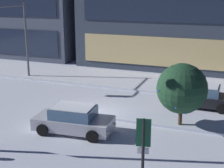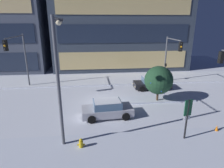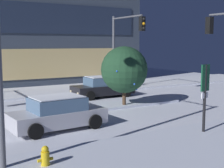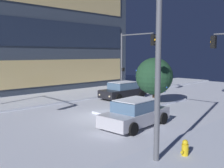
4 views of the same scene
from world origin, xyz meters
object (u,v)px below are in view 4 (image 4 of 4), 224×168
object	(u,v)px
car_far	(123,91)
street_lamp_arched	(138,17)
car_near	(135,113)
traffic_light_corner_far_right	(134,52)
decorated_tree_median	(154,76)
fire_hydrant	(185,150)

from	to	relation	value
car_far	street_lamp_arched	bearing A→B (deg)	46.66
car_far	car_near	bearing A→B (deg)	48.69
traffic_light_corner_far_right	street_lamp_arched	size ratio (longest dim) A/B	0.74
street_lamp_arched	decorated_tree_median	xyz separation A→B (m)	(8.53, 5.66, -3.01)
traffic_light_corner_far_right	fire_hydrant	world-z (taller)	traffic_light_corner_far_right
traffic_light_corner_far_right	car_near	bearing A→B (deg)	-47.93
car_near	traffic_light_corner_far_right	size ratio (longest dim) A/B	0.74
street_lamp_arched	decorated_tree_median	size ratio (longest dim) A/B	2.21
street_lamp_arched	fire_hydrant	bearing A→B (deg)	-141.39
car_near	car_far	xyz separation A→B (m)	(5.97, 6.67, 0.00)
traffic_light_corner_far_right	car_far	bearing A→B (deg)	-69.77
decorated_tree_median	street_lamp_arched	bearing A→B (deg)	-146.43
car_far	fire_hydrant	xyz separation A→B (m)	(-7.98, -10.91, -0.35)
car_near	street_lamp_arched	xyz separation A→B (m)	(-3.22, -2.89, 4.57)
traffic_light_corner_far_right	fire_hydrant	xyz separation A→B (m)	(-10.38, -11.79, -3.76)
fire_hydrant	decorated_tree_median	bearing A→B (deg)	43.76
traffic_light_corner_far_right	street_lamp_arched	xyz separation A→B (m)	(-11.58, -10.44, 1.16)
car_far	street_lamp_arched	distance (m)	14.03
car_far	traffic_light_corner_far_right	bearing A→B (deg)	-159.24
car_near	car_far	size ratio (longest dim) A/B	0.98
car_near	decorated_tree_median	world-z (taller)	decorated_tree_median
street_lamp_arched	decorated_tree_median	bearing A→B (deg)	-59.61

